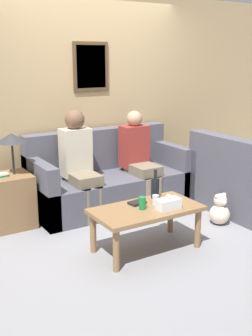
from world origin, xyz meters
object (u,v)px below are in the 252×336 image
Objects in this scene: person_left at (79,160)px; teddy_bear at (220,211)px; coffee_table at (146,214)px; wine_bottle at (155,187)px; couch_main at (108,181)px; person_right at (139,155)px; drinking_glass at (156,200)px.

person_left reaches higher than teddy_bear.
coffee_table is 3.52× the size of wine_bottle.
couch_main is 0.58m from person_left.
person_right is at bearing 59.94° from coffee_table.
teddy_bear is at bearing 5.54° from coffee_table.
wine_bottle is (0.24, 0.19, 0.18)m from coffee_table.
person_left is at bearing 178.63° from person_right.
drinking_glass is (-0.18, -1.28, 0.16)m from couch_main.
person_right is (0.67, 1.17, 0.25)m from coffee_table.
coffee_table is at bearing -168.40° from drinking_glass.
person_right is at bearing -1.37° from person_left.
couch_main is at bearing 122.33° from teddy_bear.
wine_bottle is 0.83× the size of teddy_bear.
wine_bottle is 1.07m from person_right.
drinking_glass is 1.00m from teddy_bear.
wine_bottle is at bearing -69.51° from person_left.
person_left reaches higher than coffee_table.
person_right reaches higher than drinking_glass.
person_right is 3.26× the size of teddy_bear.
couch_main is 1.66× the size of person_right.
couch_main is at bearing 159.14° from person_right.
drinking_glass is 1.20m from person_left.
coffee_table is (-0.30, -1.31, 0.05)m from couch_main.
couch_main reaches higher than drinking_glass.
couch_main is 1.86× the size of coffee_table.
coffee_table is at bearing -83.47° from person_left.
coffee_table is 0.35m from wine_bottle.
person_right is at bearing 110.23° from teddy_bear.
person_left is at bearing 110.49° from wine_bottle.
person_left reaches higher than drinking_glass.
drinking_glass is 1.27m from person_right.
wine_bottle is 0.21m from drinking_glass.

